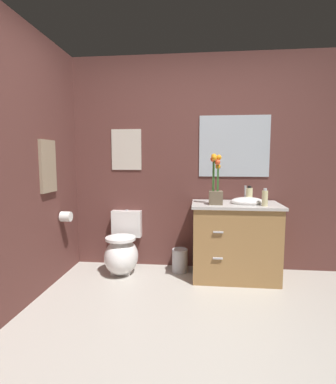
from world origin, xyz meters
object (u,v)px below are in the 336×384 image
(flower_vase, at_px, (216,187))
(hanging_towel, at_px, (48,166))
(wall_mirror, at_px, (234,146))
(toilet_paper_roll, at_px, (66,217))
(toilet, at_px, (122,251))
(trash_bin, at_px, (180,260))
(vanity_cabinet, at_px, (235,240))
(lotion_bottle, at_px, (265,198))
(soap_bottle, at_px, (249,195))
(wall_poster, at_px, (126,150))

(flower_vase, xyz_separation_m, hanging_towel, (-1.67, -0.32, 0.22))
(hanging_towel, bearing_deg, wall_mirror, 20.31)
(toilet_paper_roll, bearing_deg, toilet, 19.03)
(wall_mirror, relative_size, hanging_towel, 1.54)
(toilet, relative_size, wall_mirror, 0.86)
(flower_vase, distance_m, trash_bin, 0.98)
(vanity_cabinet, bearing_deg, toilet_paper_roll, -174.72)
(lotion_bottle, bearing_deg, toilet_paper_roll, -179.53)
(flower_vase, xyz_separation_m, trash_bin, (-0.39, 0.19, -0.88))
(toilet, xyz_separation_m, hanging_towel, (-0.62, -0.43, 0.99))
(toilet, distance_m, vanity_cabinet, 1.28)
(toilet_paper_roll, bearing_deg, trash_bin, 12.48)
(vanity_cabinet, height_order, trash_bin, vanity_cabinet)
(flower_vase, relative_size, soap_bottle, 2.88)
(flower_vase, relative_size, toilet_paper_roll, 4.84)
(lotion_bottle, bearing_deg, hanging_towel, -173.30)
(toilet, bearing_deg, wall_poster, 90.00)
(trash_bin, bearing_deg, toilet_paper_roll, -167.52)
(wall_mirror, bearing_deg, toilet, -168.09)
(toilet, bearing_deg, lotion_bottle, -6.64)
(toilet, xyz_separation_m, trash_bin, (0.66, 0.08, -0.11))
(soap_bottle, bearing_deg, lotion_bottle, -63.26)
(lotion_bottle, xyz_separation_m, trash_bin, (-0.88, 0.25, -0.77))
(vanity_cabinet, xyz_separation_m, soap_bottle, (0.15, 0.08, 0.49))
(flower_vase, height_order, hanging_towel, hanging_towel)
(soap_bottle, relative_size, wall_poster, 0.38)
(toilet, height_order, wall_mirror, wall_mirror)
(hanging_towel, bearing_deg, vanity_cabinet, 12.11)
(wall_mirror, bearing_deg, flower_vase, -120.48)
(vanity_cabinet, distance_m, trash_bin, 0.68)
(trash_bin, distance_m, toilet_paper_roll, 1.37)
(vanity_cabinet, bearing_deg, soap_bottle, 28.21)
(soap_bottle, xyz_separation_m, wall_poster, (-1.42, 0.21, 0.50))
(toilet, xyz_separation_m, wall_poster, (-0.00, 0.27, 1.17))
(trash_bin, height_order, wall_poster, wall_poster)
(lotion_bottle, relative_size, wall_mirror, 0.23)
(toilet, xyz_separation_m, wall_mirror, (1.27, 0.27, 1.21))
(trash_bin, relative_size, wall_poster, 0.56)
(soap_bottle, xyz_separation_m, toilet_paper_roll, (-1.99, -0.25, -0.23))
(soap_bottle, height_order, wall_mirror, wall_mirror)
(wall_mirror, distance_m, toilet_paper_roll, 2.05)
(lotion_bottle, bearing_deg, trash_bin, 163.83)
(trash_bin, xyz_separation_m, toilet_paper_roll, (-1.23, -0.27, 0.54))
(flower_vase, xyz_separation_m, wall_poster, (-1.05, 0.38, 0.40))
(soap_bottle, distance_m, wall_poster, 1.52)
(toilet_paper_roll, bearing_deg, wall_mirror, 14.17)
(soap_bottle, bearing_deg, trash_bin, 178.32)
(wall_poster, bearing_deg, toilet_paper_roll, -140.82)
(lotion_bottle, height_order, toilet_paper_roll, lotion_bottle)
(wall_mirror, bearing_deg, trash_bin, -162.50)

